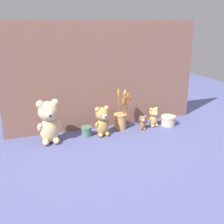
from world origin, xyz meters
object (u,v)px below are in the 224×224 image
decorative_tin_tall (87,131)px  decorative_tin_short (168,121)px  flower_vase (121,117)px  teddy_bear_tiny (143,122)px  teddy_bear_medium (102,120)px  teddy_bear_small (154,116)px  teddy_bear_large (49,121)px

decorative_tin_tall → decorative_tin_short: bearing=-2.9°
decorative_tin_tall → flower_vase: bearing=8.0°
teddy_bear_tiny → decorative_tin_short: size_ratio=0.95×
teddy_bear_medium → decorative_tin_short: teddy_bear_medium is taller
teddy_bear_medium → flower_vase: (0.17, 0.07, -0.02)m
teddy_bear_small → teddy_bear_medium: bearing=-176.5°
teddy_bear_large → teddy_bear_small: 0.80m
teddy_bear_tiny → decorative_tin_tall: bearing=175.3°
teddy_bear_small → teddy_bear_tiny: size_ratio=1.38×
teddy_bear_large → decorative_tin_tall: (0.26, 0.02, -0.12)m
decorative_tin_tall → teddy_bear_tiny: bearing=-4.7°
teddy_bear_small → flower_vase: flower_vase is taller
teddy_bear_medium → flower_vase: size_ratio=0.69×
teddy_bear_small → decorative_tin_short: teddy_bear_small is taller
teddy_bear_medium → decorative_tin_tall: size_ratio=2.84×
teddy_bear_large → teddy_bear_tiny: (0.69, -0.01, -0.10)m
teddy_bear_large → teddy_bear_small: size_ratio=1.97×
teddy_bear_tiny → decorative_tin_short: 0.23m
teddy_bear_tiny → decorative_tin_tall: teddy_bear_tiny is taller
teddy_bear_medium → teddy_bear_small: 0.43m
teddy_bear_small → decorative_tin_short: bearing=-13.8°
decorative_tin_tall → decorative_tin_short: (0.66, -0.03, 0.00)m
teddy_bear_small → decorative_tin_tall: bearing=179.5°
teddy_bear_medium → teddy_bear_tiny: bearing=-0.8°
teddy_bear_large → teddy_bear_tiny: bearing=-1.1°
teddy_bear_small → teddy_bear_tiny: bearing=-164.3°
teddy_bear_medium → decorative_tin_short: bearing=-0.3°
teddy_bear_small → flower_vase: 0.26m
teddy_bear_tiny → decorative_tin_tall: 0.43m
teddy_bear_tiny → flower_vase: 0.17m
flower_vase → teddy_bear_medium: bearing=-157.9°
teddy_bear_large → decorative_tin_short: teddy_bear_large is taller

